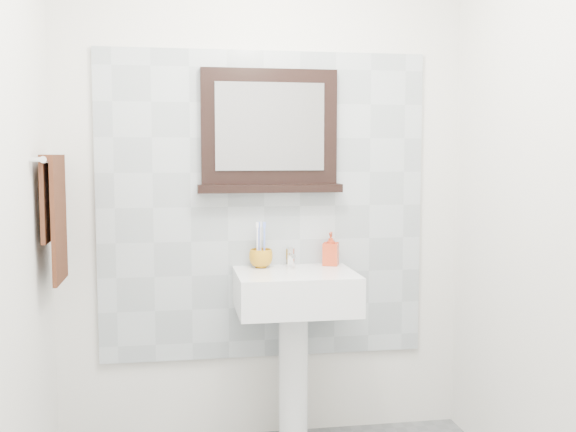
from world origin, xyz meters
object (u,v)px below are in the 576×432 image
Objects in this scene: pedestal_sink at (295,310)px; framed_mirror at (269,134)px; toothbrush_cup at (261,258)px; soap_dispenser at (331,249)px; hand_towel at (55,208)px.

pedestal_sink is 0.85m from framed_mirror.
toothbrush_cup is at bearing 137.17° from pedestal_sink.
soap_dispenser is (0.35, 0.01, 0.04)m from toothbrush_cup.
pedestal_sink is 5.85× the size of soap_dispenser.
pedestal_sink is 8.43× the size of toothbrush_cup.
framed_mirror is at bearing 116.54° from pedestal_sink.
soap_dispenser is 1.30m from hand_towel.
framed_mirror is (0.05, 0.05, 0.60)m from toothbrush_cup.
toothbrush_cup is 0.69× the size of soap_dispenser.
soap_dispenser is 0.30× the size of hand_towel.
pedestal_sink is at bearing 2.17° from hand_towel.
pedestal_sink is at bearing -123.64° from soap_dispenser.
hand_towel reaches higher than pedestal_sink.
framed_mirror is at bearing 13.21° from hand_towel.
framed_mirror is 1.27× the size of hand_towel.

